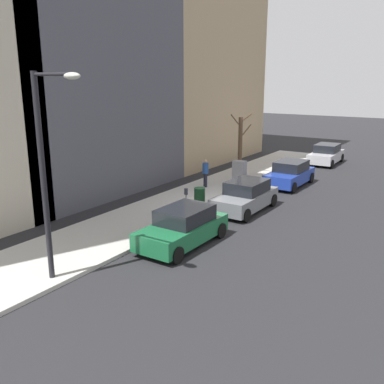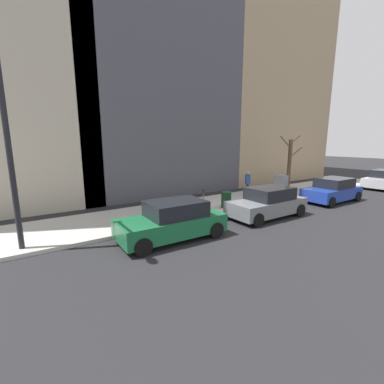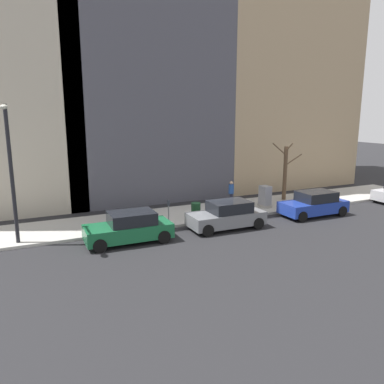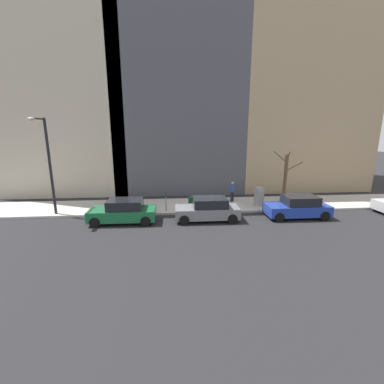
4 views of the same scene
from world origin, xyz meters
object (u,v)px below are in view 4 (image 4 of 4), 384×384
office_block_center (178,107)px  bare_tree (285,177)px  pedestrian_near_meter (232,190)px  office_tower_right (72,52)px  trash_bin (192,203)px  parked_car_grey (208,209)px  utility_box (259,197)px  parked_car_blue (298,207)px  parked_car_green (123,211)px  parking_meter (166,200)px  office_tower_left (289,82)px  streetlamp (47,159)px

office_block_center → bare_tree: bearing=-136.5°
pedestrian_near_meter → office_tower_right: (8.44, 14.45, 12.26)m
bare_tree → trash_bin: (-1.69, 7.86, -1.57)m
parked_car_grey → utility_box: size_ratio=2.95×
utility_box → bare_tree: bearing=-63.6°
parked_car_blue → parked_car_green: 11.73m
parked_car_blue → parking_meter: 9.16m
parked_car_blue → parked_car_grey: same height
parking_meter → pedestrian_near_meter: size_ratio=0.81×
pedestrian_near_meter → office_tower_left: office_tower_left is taller
bare_tree → office_block_center: 13.71m
parked_car_green → office_block_center: office_block_center is taller
parked_car_blue → office_block_center: office_block_center is taller
trash_bin → office_block_center: office_block_center is taller
streetlamp → bare_tree: (2.31, -17.50, -1.84)m
parked_car_blue → streetlamp: size_ratio=0.65×
streetlamp → parked_car_green: bearing=-106.9°
parked_car_green → bare_tree: bare_tree is taller
streetlamp → pedestrian_near_meter: 13.65m
parked_car_blue → office_tower_right: bearing=56.3°
office_tower_left → pedestrian_near_meter: bearing=138.0°
parked_car_grey → office_tower_left: size_ratio=0.19×
pedestrian_near_meter → parked_car_blue: bearing=85.6°
utility_box → trash_bin: 5.27m
parked_car_blue → streetlamp: bearing=85.4°
trash_bin → pedestrian_near_meter: bearing=-63.1°
parking_meter → office_block_center: (11.02, -1.34, 7.35)m
parked_car_blue → parked_car_green: same height
office_tower_right → parked_car_grey: bearing=-136.2°
trash_bin → parked_car_blue: bearing=-107.0°
parked_car_green → office_tower_right: 18.74m
parked_car_blue → parked_car_grey: size_ratio=1.00×
parking_meter → office_tower_left: 20.45m
utility_box → bare_tree: size_ratio=0.35×
parked_car_blue → pedestrian_near_meter: 5.35m
bare_tree → office_block_center: (8.88, 8.44, 6.15)m
parked_car_grey → bare_tree: bare_tree is taller
parked_car_green → trash_bin: (2.14, -4.65, -0.14)m
parked_car_grey → parked_car_green: size_ratio=1.00×
parking_meter → utility_box: (0.85, -7.17, -0.13)m
streetlamp → office_tower_right: (10.82, 1.34, 9.33)m
parking_meter → bare_tree: 10.08m
streetlamp → parking_meter: bearing=-88.8°
bare_tree → parked_car_green: bearing=107.0°
office_tower_left → office_tower_right: size_ratio=0.83×
parked_car_green → parking_meter: 3.22m
parked_car_blue → parked_car_green: size_ratio=1.00×
bare_tree → office_tower_left: bearing=-22.8°
utility_box → parking_meter: bearing=96.8°
parking_meter → streetlamp: size_ratio=0.21×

